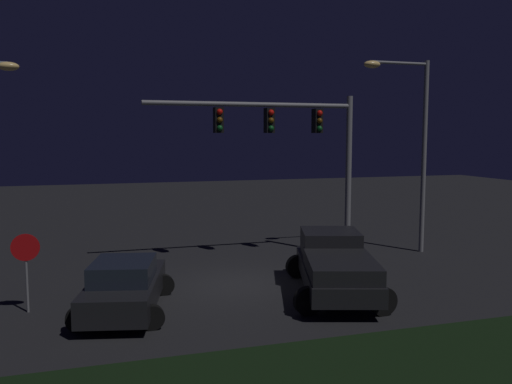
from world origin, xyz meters
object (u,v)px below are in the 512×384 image
at_px(pickup_truck, 335,262).
at_px(street_lamp_right, 412,132).
at_px(stop_sign, 26,258).
at_px(car_sedan, 125,286).
at_px(traffic_signal_gantry, 293,136).

height_order(pickup_truck, street_lamp_right, street_lamp_right).
bearing_deg(pickup_truck, stop_sign, 102.18).
distance_m(car_sedan, traffic_signal_gantry, 9.17).
relative_size(pickup_truck, stop_sign, 2.58).
bearing_deg(street_lamp_right, car_sedan, -159.76).
bearing_deg(car_sedan, stop_sign, 86.75).
height_order(street_lamp_right, stop_sign, street_lamp_right).
relative_size(pickup_truck, street_lamp_right, 0.72).
bearing_deg(stop_sign, car_sedan, -16.17).
distance_m(traffic_signal_gantry, street_lamp_right, 5.19).
xyz_separation_m(car_sedan, stop_sign, (-2.60, 0.75, 0.82)).
bearing_deg(stop_sign, traffic_signal_gantry, 22.47).
bearing_deg(traffic_signal_gantry, pickup_truck, -94.20).
height_order(traffic_signal_gantry, street_lamp_right, street_lamp_right).
height_order(car_sedan, street_lamp_right, street_lamp_right).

